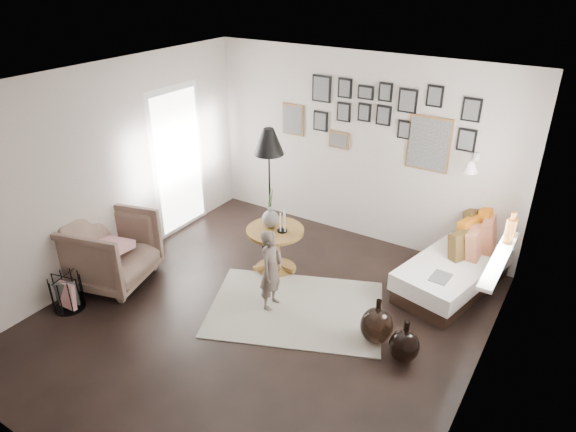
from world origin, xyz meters
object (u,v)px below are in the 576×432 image
Objects in this scene: vase at (270,216)px; daybed at (459,263)px; floor_lamp at (269,146)px; child at (271,270)px; demijohn_small at (404,346)px; magazine_basket at (67,293)px; armchair at (109,250)px; demijohn_large at (377,325)px; pedestal_table at (275,250)px.

vase reaches higher than daybed.
floor_lamp is (-0.31, 0.44, 0.73)m from vase.
child is at bearing -122.79° from daybed.
vase reaches higher than demijohn_small.
floor_lamp is at bearing -156.18° from daybed.
child reaches higher than magazine_basket.
child reaches higher than armchair.
demijohn_small is at bearing -96.75° from child.
daybed is 1.98× the size of armchair.
floor_lamp is at bearing -48.38° from armchair.
demijohn_small is (2.11, -0.76, -0.56)m from vase.
demijohn_large is (1.76, -0.64, -0.54)m from vase.
pedestal_table is at bearing 51.88° from magazine_basket.
magazine_basket is at bearing -160.91° from demijohn_small.
armchair is at bearing -123.29° from floor_lamp.
demijohn_small is (2.03, -0.74, -0.09)m from pedestal_table.
demijohn_large is 0.53× the size of child.
pedestal_table is 2.17m from demijohn_small.
demijohn_small is at bearing -79.12° from daybed.
vase reaches higher than demijohn_large.
vase reaches higher than armchair.
demijohn_small is at bearing -18.92° from demijohn_large.
magazine_basket is at bearing -128.35° from daybed.
demijohn_small reaches higher than magazine_basket.
child is (-1.62, 0.04, 0.31)m from demijohn_small.
vase is (-0.08, 0.02, 0.47)m from pedestal_table.
demijohn_large is at bearing -19.96° from vase.
child is (1.97, 0.62, 0.05)m from armchair.
armchair is 2.37m from floor_lamp.
pedestal_table is 0.48m from vase.
child is at bearing 178.65° from demijohn_small.
magazine_basket is (-1.56, -1.98, -0.06)m from pedestal_table.
armchair is at bearing 102.01° from child.
vase is 1.95m from demijohn_large.
pedestal_table is 0.76× the size of armchair.
floor_lamp is at bearing 29.22° from child.
armchair is 2.04× the size of demijohn_small.
armchair is 0.70m from magazine_basket.
daybed is at bearing 22.73° from vase.
vase reaches higher than child.
armchair is at bearing 90.19° from magazine_basket.
pedestal_table reaches higher than demijohn_large.
pedestal_table is at bearing -14.04° from vase.
armchair is 3.65m from demijohn_small.
daybed is at bearing -73.45° from armchair.
pedestal_table reaches higher than magazine_basket.
armchair is 3.33m from demijohn_large.
armchair reaches higher than demijohn_small.
armchair reaches higher than pedestal_table.
daybed is at bearing 38.59° from magazine_basket.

